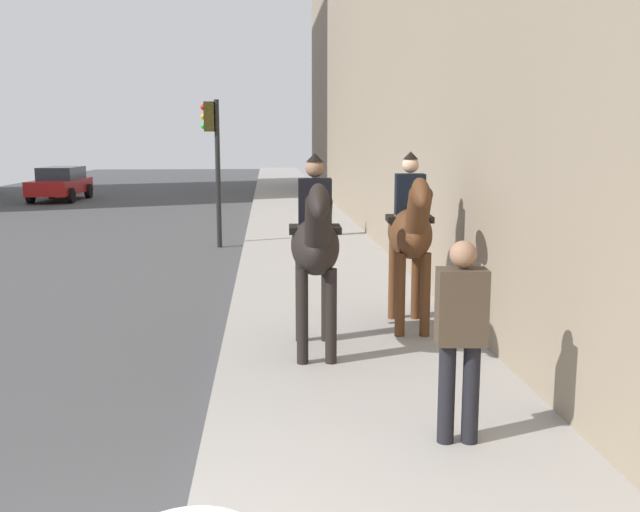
# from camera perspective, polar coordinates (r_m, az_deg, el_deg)

# --- Properties ---
(mounted_horse_near) EXTENTS (2.15, 0.61, 2.34)m
(mounted_horse_near) POSITION_cam_1_polar(r_m,az_deg,el_deg) (8.09, -0.38, 1.06)
(mounted_horse_near) COLOR black
(mounted_horse_near) RESTS_ON sidewalk_slab
(mounted_horse_far) EXTENTS (2.15, 0.67, 2.34)m
(mounted_horse_far) POSITION_cam_1_polar(r_m,az_deg,el_deg) (9.27, 7.33, 2.05)
(mounted_horse_far) COLOR #4C2B16
(mounted_horse_far) RESTS_ON sidewalk_slab
(pedestrian_greeting) EXTENTS (0.29, 0.42, 1.70)m
(pedestrian_greeting) POSITION_cam_1_polar(r_m,az_deg,el_deg) (5.86, 11.34, -5.79)
(pedestrian_greeting) COLOR black
(pedestrian_greeting) RESTS_ON sidewalk_slab
(car_near_lane) EXTENTS (4.27, 1.96, 1.44)m
(car_near_lane) POSITION_cam_1_polar(r_m,az_deg,el_deg) (32.41, -20.26, 5.58)
(car_near_lane) COLOR maroon
(car_near_lane) RESTS_ON ground
(traffic_light_near_curb) EXTENTS (0.20, 0.44, 3.55)m
(traffic_light_near_curb) POSITION_cam_1_polar(r_m,az_deg,el_deg) (17.22, -8.62, 8.59)
(traffic_light_near_curb) COLOR black
(traffic_light_near_curb) RESTS_ON ground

